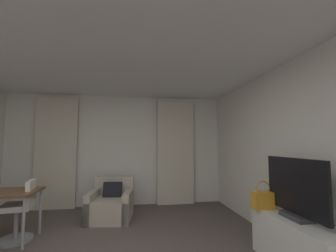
{
  "coord_description": "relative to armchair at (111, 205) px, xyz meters",
  "views": [
    {
      "loc": [
        0.34,
        -2.49,
        1.44
      ],
      "look_at": [
        0.96,
        1.45,
        1.76
      ],
      "focal_mm": 23.85,
      "sensor_mm": 36.0,
      "label": 1
    }
  ],
  "objects": [
    {
      "name": "wall_window",
      "position": [
        0.06,
        0.96,
        1.04
      ],
      "size": [
        5.12,
        0.06,
        2.6
      ],
      "color": "silver",
      "rests_on": "ground"
    },
    {
      "name": "wall_right",
      "position": [
        2.59,
        -2.07,
        1.04
      ],
      "size": [
        0.06,
        6.12,
        2.6
      ],
      "color": "silver",
      "rests_on": "ground"
    },
    {
      "name": "ceiling",
      "position": [
        0.06,
        -2.07,
        2.37
      ],
      "size": [
        5.12,
        6.12,
        0.06
      ],
      "primitive_type": "cube",
      "color": "white",
      "rests_on": "wall_left"
    },
    {
      "name": "curtain_left_panel",
      "position": [
        -1.31,
        0.83,
        0.99
      ],
      "size": [
        0.9,
        0.06,
        2.5
      ],
      "color": "beige",
      "rests_on": "ground"
    },
    {
      "name": "curtain_right_panel",
      "position": [
        1.44,
        0.83,
        0.99
      ],
      "size": [
        0.9,
        0.06,
        2.5
      ],
      "color": "beige",
      "rests_on": "ground"
    },
    {
      "name": "armchair",
      "position": [
        0.0,
        0.0,
        0.0
      ],
      "size": [
        0.88,
        0.94,
        0.76
      ],
      "color": "#B2A899",
      "rests_on": "ground"
    },
    {
      "name": "desk_chair",
      "position": [
        -1.27,
        -0.81,
        0.13
      ],
      "size": [
        0.48,
        0.48,
        0.88
      ],
      "color": "gray",
      "rests_on": "ground"
    },
    {
      "name": "tv_console",
      "position": [
        2.28,
        -2.21,
        0.03
      ],
      "size": [
        0.46,
        1.24,
        0.58
      ],
      "color": "white",
      "rests_on": "ground"
    },
    {
      "name": "tv_flatscreen",
      "position": [
        2.28,
        -2.17,
        0.64
      ],
      "size": [
        0.2,
        0.95,
        0.7
      ],
      "color": "#333338",
      "rests_on": "tv_console"
    },
    {
      "name": "handbag_primary",
      "position": [
        2.14,
        -1.74,
        0.43
      ],
      "size": [
        0.3,
        0.14,
        0.37
      ],
      "color": "orange",
      "rests_on": "tv_console"
    }
  ]
}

